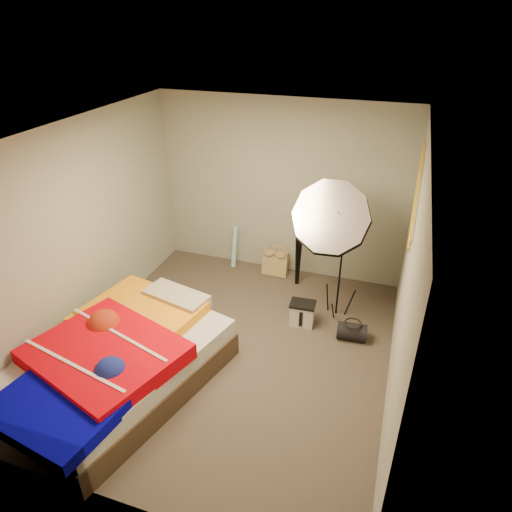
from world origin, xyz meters
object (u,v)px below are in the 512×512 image
at_px(tote_bag, 275,263).
at_px(bed, 118,361).
at_px(duffel_bag, 352,332).
at_px(wrapping_roll, 234,247).
at_px(camera_case, 302,314).
at_px(photo_umbrella, 331,219).
at_px(camera_tripod, 299,242).

bearing_deg(tote_bag, bed, -107.91).
relative_size(tote_bag, duffel_bag, 1.09).
bearing_deg(wrapping_roll, bed, -95.28).
distance_m(camera_case, photo_umbrella, 1.27).
distance_m(wrapping_roll, bed, 2.72).
bearing_deg(duffel_bag, tote_bag, 133.83).
height_order(wrapping_roll, camera_tripod, camera_tripod).
relative_size(tote_bag, camera_tripod, 0.32).
bearing_deg(tote_bag, camera_tripod, -21.17).
relative_size(wrapping_roll, camera_case, 2.21).
bearing_deg(camera_case, bed, -137.54).
bearing_deg(tote_bag, photo_umbrella, -41.72).
height_order(wrapping_roll, bed, wrapping_roll).
bearing_deg(duffel_bag, wrapping_roll, 143.70).
relative_size(duffel_bag, photo_umbrella, 0.18).
xyz_separation_m(wrapping_roll, duffel_bag, (1.94, -1.21, -0.21)).
bearing_deg(wrapping_roll, tote_bag, -5.39).
height_order(camera_case, bed, bed).
bearing_deg(wrapping_roll, camera_tripod, -11.69).
distance_m(bed, camera_tripod, 2.83).
relative_size(tote_bag, bed, 0.15).
bearing_deg(bed, duffel_bag, 34.50).
height_order(camera_case, duffel_bag, camera_case).
distance_m(camera_case, camera_tripod, 1.07).
bearing_deg(camera_tripod, camera_case, -72.25).
distance_m(wrapping_roll, photo_umbrella, 2.05).
height_order(tote_bag, wrapping_roll, wrapping_roll).
height_order(camera_case, camera_tripod, camera_tripod).
bearing_deg(bed, camera_tripod, 62.91).
distance_m(duffel_bag, photo_umbrella, 1.37).
distance_m(bed, photo_umbrella, 2.77).
bearing_deg(photo_umbrella, bed, -134.06).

